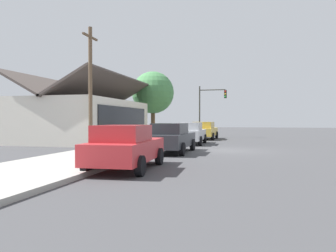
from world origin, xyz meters
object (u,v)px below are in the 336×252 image
(car_charcoal, at_px, (172,138))
(traffic_light_main, at_px, (210,103))
(car_cherry, at_px, (126,147))
(car_mustard, at_px, (204,130))
(shade_tree, at_px, (153,93))
(car_silver, at_px, (191,133))
(fire_hydrant_red, at_px, (173,137))
(utility_pole_wooden, at_px, (90,85))

(car_charcoal, distance_m, traffic_light_main, 16.37)
(car_cherry, relative_size, car_mustard, 0.95)
(shade_tree, bearing_deg, car_silver, -149.41)
(car_silver, distance_m, traffic_light_main, 10.12)
(car_cherry, height_order, fire_hydrant_red, car_cherry)
(car_cherry, height_order, traffic_light_main, traffic_light_main)
(car_mustard, distance_m, utility_pole_wooden, 12.89)
(car_silver, distance_m, shade_tree, 12.00)
(fire_hydrant_red, bearing_deg, traffic_light_main, -10.21)
(car_silver, xyz_separation_m, shade_tree, (9.79, 5.79, 3.82))
(traffic_light_main, relative_size, utility_pole_wooden, 0.69)
(utility_pole_wooden, bearing_deg, car_mustard, -26.41)
(car_cherry, bearing_deg, car_silver, -3.25)
(car_cherry, bearing_deg, shade_tree, 11.46)
(car_silver, relative_size, utility_pole_wooden, 0.61)
(car_cherry, height_order, car_mustard, same)
(car_charcoal, xyz_separation_m, fire_hydrant_red, (6.93, 1.51, -0.32))
(car_charcoal, bearing_deg, utility_pole_wooden, 75.79)
(car_charcoal, bearing_deg, fire_hydrant_red, 12.69)
(car_charcoal, xyz_separation_m, shade_tree, (16.19, 5.89, 3.82))
(traffic_light_main, distance_m, fire_hydrant_red, 9.83)
(car_charcoal, xyz_separation_m, car_mustard, (12.64, -0.05, 0.00))
(car_mustard, xyz_separation_m, shade_tree, (3.55, 5.94, 3.82))
(car_charcoal, relative_size, utility_pole_wooden, 0.62)
(shade_tree, relative_size, utility_pole_wooden, 0.92)
(traffic_light_main, xyz_separation_m, utility_pole_wooden, (-14.71, 5.66, 0.44))
(car_silver, height_order, utility_pole_wooden, utility_pole_wooden)
(car_silver, distance_m, car_mustard, 6.25)
(car_cherry, xyz_separation_m, shade_tree, (22.38, 5.69, 3.82))
(car_charcoal, relative_size, car_silver, 1.03)
(car_cherry, distance_m, shade_tree, 23.41)
(utility_pole_wooden, xyz_separation_m, fire_hydrant_red, (5.49, -4.00, -3.43))
(car_silver, bearing_deg, car_cherry, 178.27)
(car_cherry, xyz_separation_m, fire_hydrant_red, (13.12, 1.31, -0.32))
(car_mustard, relative_size, shade_tree, 0.68)
(car_silver, bearing_deg, utility_pole_wooden, 131.23)
(fire_hydrant_red, bearing_deg, car_cherry, -174.29)
(car_cherry, bearing_deg, fire_hydrant_red, 2.90)
(shade_tree, bearing_deg, fire_hydrant_red, -154.68)
(car_silver, xyz_separation_m, traffic_light_main, (9.75, -0.25, 2.68))
(utility_pole_wooden, bearing_deg, car_silver, -47.48)
(car_charcoal, xyz_separation_m, car_silver, (6.39, 0.10, -0.00))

